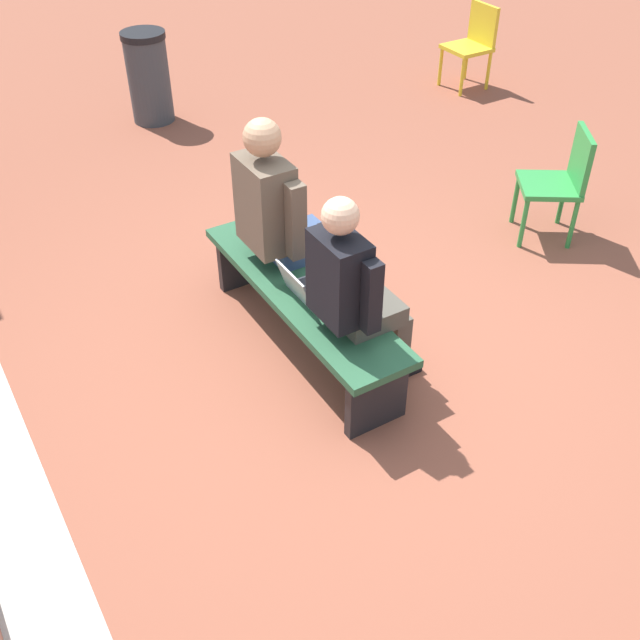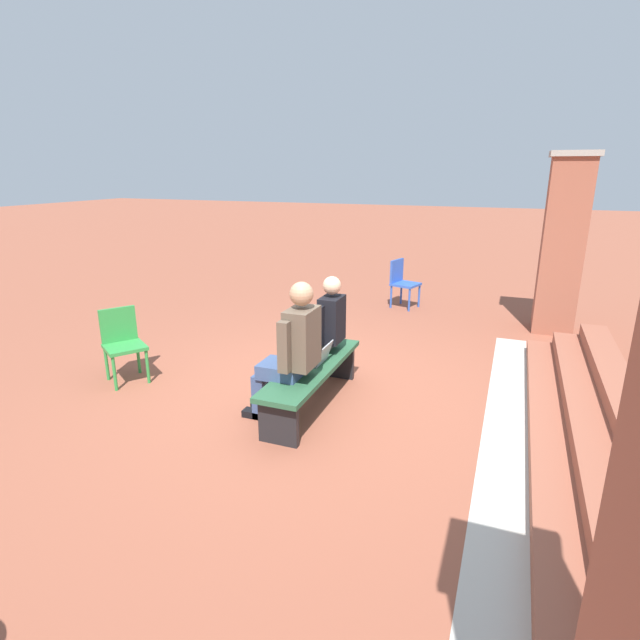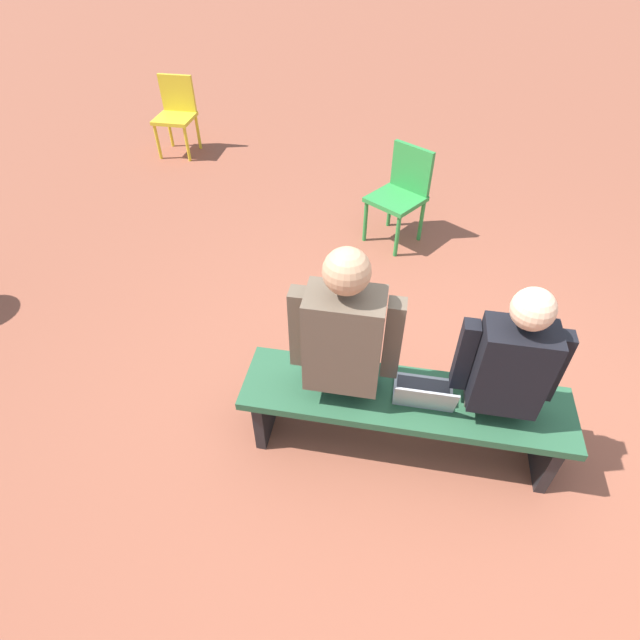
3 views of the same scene
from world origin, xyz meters
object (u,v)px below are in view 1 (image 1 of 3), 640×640
at_px(person_student, 355,290).
at_px(plastic_chair_near_bench_right, 473,41).
at_px(person_adult, 282,217).
at_px(litter_bin, 149,77).
at_px(bench, 302,300).
at_px(plastic_chair_near_bench_left, 561,178).
at_px(laptop, 308,289).

relative_size(person_student, plastic_chair_near_bench_right, 1.52).
relative_size(person_adult, litter_bin, 1.61).
bearing_deg(litter_bin, bench, 172.70).
relative_size(person_adult, plastic_chair_near_bench_left, 1.65).
distance_m(bench, person_student, 0.57).
distance_m(bench, plastic_chair_near_bench_left, 2.29).
height_order(person_adult, plastic_chair_near_bench_right, person_adult).
bearing_deg(person_student, person_adult, -0.45).
height_order(person_student, plastic_chair_near_bench_right, person_student).
relative_size(bench, litter_bin, 2.09).
xyz_separation_m(laptop, litter_bin, (3.86, -0.49, -0.07)).
xyz_separation_m(laptop, plastic_chair_near_bench_right, (2.94, -3.75, -0.02)).
height_order(laptop, litter_bin, litter_bin).
height_order(bench, plastic_chair_near_bench_left, plastic_chair_near_bench_left).
bearing_deg(plastic_chair_near_bench_right, person_adult, 124.24).
xyz_separation_m(bench, laptop, (-0.09, 0.01, 0.15)).
distance_m(laptop, plastic_chair_near_bench_left, 2.31).
bearing_deg(bench, plastic_chair_near_bench_left, -86.10).
distance_m(plastic_chair_near_bench_right, plastic_chair_near_bench_left, 3.06).
bearing_deg(litter_bin, plastic_chair_near_bench_right, -105.69).
bearing_deg(bench, laptop, 172.42).
bearing_deg(plastic_chair_near_bench_left, laptop, 96.12).
bearing_deg(laptop, person_adult, -10.56).
height_order(person_student, litter_bin, person_student).
distance_m(person_adult, plastic_chair_near_bench_left, 2.24).
bearing_deg(plastic_chair_near_bench_right, plastic_chair_near_bench_left, 151.58).
distance_m(person_student, plastic_chair_near_bench_left, 2.31).
relative_size(plastic_chair_near_bench_left, litter_bin, 0.98).
relative_size(person_adult, laptop, 4.34).
distance_m(person_student, laptop, 0.42).
height_order(plastic_chair_near_bench_left, litter_bin, litter_bin).
height_order(laptop, plastic_chair_near_bench_left, plastic_chair_near_bench_left).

